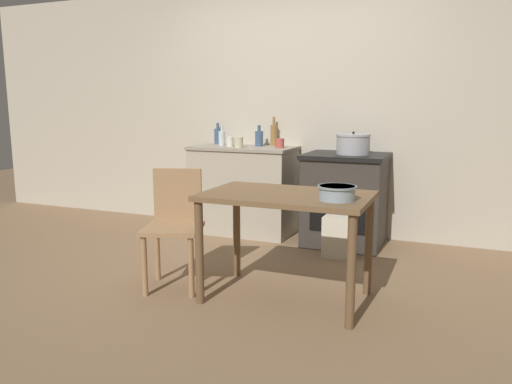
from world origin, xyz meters
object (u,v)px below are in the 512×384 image
object	(u,v)px
stove	(345,199)
cup_center_right	(230,142)
bottle_far_left	(222,138)
bottle_left	(218,136)
stock_pot	(353,144)
bottle_center_left	(274,135)
cup_mid_right	(239,142)
flour_sack	(337,237)
bottle_mid_left	(259,138)
mixing_bowl_large	(337,192)
chair	(175,223)
cup_center	(280,143)
work_table	(287,209)

from	to	relation	value
stove	cup_center_right	world-z (taller)	cup_center_right
bottle_far_left	bottle_left	bearing A→B (deg)	128.19
stock_pot	cup_center_right	bearing A→B (deg)	179.33
bottle_center_left	cup_mid_right	xyz separation A→B (m)	(-0.24, -0.34, -0.06)
stove	cup_mid_right	bearing A→B (deg)	-174.87
stove	flour_sack	bearing A→B (deg)	-85.45
bottle_mid_left	cup_center_right	size ratio (longest dim) A/B	2.23
cup_center_right	bottle_far_left	bearing A→B (deg)	145.53
bottle_far_left	bottle_left	size ratio (longest dim) A/B	0.91
stock_pot	mixing_bowl_large	distance (m)	1.62
stock_pot	chair	bearing A→B (deg)	-121.96
flour_sack	bottle_left	xyz separation A→B (m)	(-1.51, 0.71, 0.80)
bottle_mid_left	chair	bearing A→B (deg)	-89.06
chair	bottle_left	distance (m)	1.99
bottle_far_left	bottle_mid_left	bearing A→B (deg)	5.69
bottle_mid_left	bottle_left	bearing A→B (deg)	166.76
flour_sack	bottle_far_left	distance (m)	1.68
mixing_bowl_large	cup_center	bearing A→B (deg)	120.59
work_table	bottle_center_left	world-z (taller)	bottle_center_left
bottle_left	mixing_bowl_large	bearing A→B (deg)	-46.63
cup_mid_right	flour_sack	bearing A→B (deg)	-18.17
mixing_bowl_large	bottle_center_left	bearing A→B (deg)	120.91
work_table	stock_pot	xyz separation A→B (m)	(0.13, 1.49, 0.33)
stove	bottle_center_left	size ratio (longest dim) A/B	2.91
stove	bottle_mid_left	world-z (taller)	bottle_mid_left
flour_sack	cup_mid_right	world-z (taller)	cup_mid_right
bottle_far_left	bottle_mid_left	xyz separation A→B (m)	(0.41, 0.04, 0.00)
chair	cup_center	size ratio (longest dim) A/B	9.15
stock_pot	bottle_mid_left	distance (m)	1.01
work_table	chair	bearing A→B (deg)	-175.58
bottle_far_left	work_table	bearing A→B (deg)	-51.57
chair	bottle_far_left	bearing A→B (deg)	86.61
bottle_mid_left	bottle_center_left	distance (m)	0.17
flour_sack	bottle_far_left	bearing A→B (deg)	158.41
work_table	cup_center	world-z (taller)	cup_center
stove	bottle_far_left	world-z (taller)	bottle_far_left
chair	bottle_center_left	distance (m)	1.91
stove	bottle_left	xyz separation A→B (m)	(-1.47, 0.26, 0.55)
work_table	bottle_left	bearing A→B (deg)	128.41
chair	bottle_center_left	size ratio (longest dim) A/B	2.88
flour_sack	cup_mid_right	xyz separation A→B (m)	(-1.10, 0.36, 0.77)
stove	stock_pot	world-z (taller)	stock_pot
work_table	cup_mid_right	bearing A→B (deg)	125.03
bottle_far_left	bottle_left	distance (m)	0.21
chair	cup_center_right	bearing A→B (deg)	82.62
bottle_center_left	cup_mid_right	size ratio (longest dim) A/B	2.86
stock_pot	cup_center	world-z (taller)	stock_pot
chair	bottle_mid_left	xyz separation A→B (m)	(-0.03, 1.71, 0.51)
stove	mixing_bowl_large	bearing A→B (deg)	-79.71
mixing_bowl_large	bottle_left	xyz separation A→B (m)	(-1.77, 1.87, 0.20)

